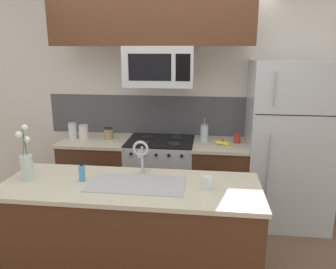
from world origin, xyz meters
TOP-DOWN VIEW (x-y plane):
  - ground_plane at (0.00, 0.00)m, footprint 10.00×10.00m
  - rear_partition at (0.30, 1.28)m, footprint 5.20×0.10m
  - splash_band at (0.00, 1.22)m, footprint 2.89×0.01m
  - back_counter_left at (-0.76, 0.90)m, footprint 0.80×0.65m
  - back_counter_right at (0.68, 0.90)m, footprint 0.63×0.65m
  - stove_range at (0.00, 0.90)m, footprint 0.76×0.64m
  - microwave at (0.00, 0.88)m, footprint 0.74×0.40m
  - upper_cabinet_band at (-0.08, 0.85)m, footprint 2.13×0.34m
  - refrigerator at (1.43, 0.92)m, footprint 0.90×0.74m
  - storage_jar_tall at (-1.05, 0.90)m, footprint 0.10×0.10m
  - storage_jar_medium at (-0.91, 0.88)m, footprint 0.11×0.11m
  - storage_jar_short at (-0.62, 0.93)m, footprint 0.11×0.11m
  - banana_bunch at (0.71, 0.84)m, footprint 0.19×0.12m
  - french_press at (0.50, 0.96)m, footprint 0.09×0.09m
  - coffee_tin at (0.87, 0.95)m, footprint 0.08×0.08m
  - island_counter at (-0.06, -0.35)m, footprint 2.05×0.74m
  - kitchen_sink at (-0.01, -0.35)m, footprint 0.76×0.39m
  - sink_faucet at (-0.01, -0.16)m, footprint 0.14×0.14m
  - dish_soap_bottle at (-0.46, -0.33)m, footprint 0.06×0.05m
  - drinking_glass at (0.54, -0.37)m, footprint 0.08×0.08m
  - flower_vase at (-0.91, -0.35)m, footprint 0.10×0.13m

SIDE VIEW (x-z plane):
  - ground_plane at x=0.00m, z-range 0.00..0.00m
  - island_counter at x=-0.06m, z-range 0.00..0.91m
  - back_counter_left at x=-0.76m, z-range 0.00..0.91m
  - back_counter_right at x=0.68m, z-range 0.00..0.91m
  - stove_range at x=0.00m, z-range 0.00..0.93m
  - kitchen_sink at x=-0.01m, z-range 0.76..0.92m
  - refrigerator at x=1.43m, z-range 0.00..1.83m
  - banana_bunch at x=0.71m, z-range 0.89..0.97m
  - drinking_glass at x=0.54m, z-range 0.91..1.02m
  - coffee_tin at x=0.87m, z-range 0.91..1.02m
  - storage_jar_short at x=-0.62m, z-range 0.91..1.04m
  - dish_soap_bottle at x=-0.46m, z-range 0.90..1.06m
  - storage_jar_medium at x=-0.91m, z-range 0.91..1.08m
  - storage_jar_tall at x=-1.05m, z-range 0.91..1.10m
  - french_press at x=0.50m, z-range 0.88..1.14m
  - flower_vase at x=-0.91m, z-range 0.81..1.26m
  - sink_faucet at x=-0.01m, z-range 0.95..1.26m
  - splash_band at x=0.00m, z-range 0.91..1.39m
  - rear_partition at x=0.30m, z-range 0.00..2.60m
  - microwave at x=0.00m, z-range 1.55..1.97m
  - upper_cabinet_band at x=-0.08m, z-range 1.97..2.57m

